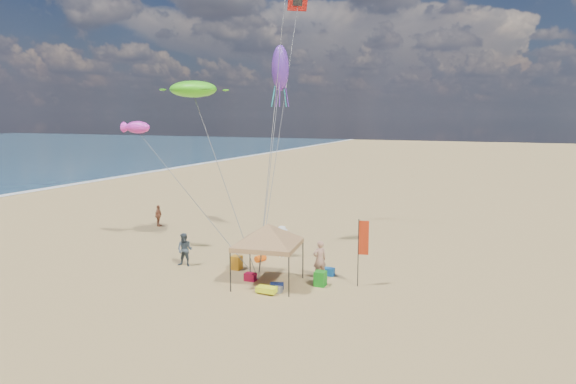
{
  "coord_description": "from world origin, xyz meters",
  "views": [
    {
      "loc": [
        9.95,
        -20.74,
        7.88
      ],
      "look_at": [
        0.0,
        3.0,
        4.0
      ],
      "focal_mm": 32.05,
      "sensor_mm": 36.0,
      "label": 1
    }
  ],
  "objects_px": {
    "cooler_blue": "(329,272)",
    "person_near_c": "(282,241)",
    "chair_yellow": "(236,263)",
    "beach_cart": "(267,289)",
    "person_far_a": "(158,216)",
    "person_near_a": "(320,259)",
    "chair_green": "(320,279)",
    "canopy_tent": "(268,226)",
    "person_near_b": "(185,250)",
    "feather_flag": "(362,242)",
    "cooler_red": "(250,277)"
  },
  "relations": [
    {
      "from": "person_near_b",
      "to": "person_near_c",
      "type": "relative_size",
      "value": 0.99
    },
    {
      "from": "feather_flag",
      "to": "person_near_c",
      "type": "height_order",
      "value": "feather_flag"
    },
    {
      "from": "chair_yellow",
      "to": "canopy_tent",
      "type": "bearing_deg",
      "value": -31.62
    },
    {
      "from": "chair_yellow",
      "to": "beach_cart",
      "type": "bearing_deg",
      "value": -42.29
    },
    {
      "from": "feather_flag",
      "to": "beach_cart",
      "type": "distance_m",
      "value": 4.85
    },
    {
      "from": "feather_flag",
      "to": "cooler_red",
      "type": "bearing_deg",
      "value": -166.33
    },
    {
      "from": "cooler_blue",
      "to": "person_near_a",
      "type": "relative_size",
      "value": 0.29
    },
    {
      "from": "beach_cart",
      "to": "person_near_c",
      "type": "height_order",
      "value": "person_near_c"
    },
    {
      "from": "canopy_tent",
      "to": "person_near_b",
      "type": "distance_m",
      "value": 5.71
    },
    {
      "from": "feather_flag",
      "to": "chair_yellow",
      "type": "height_order",
      "value": "feather_flag"
    },
    {
      "from": "cooler_blue",
      "to": "beach_cart",
      "type": "distance_m",
      "value": 3.96
    },
    {
      "from": "chair_yellow",
      "to": "person_near_c",
      "type": "relative_size",
      "value": 0.4
    },
    {
      "from": "cooler_blue",
      "to": "person_near_a",
      "type": "bearing_deg",
      "value": -119.32
    },
    {
      "from": "canopy_tent",
      "to": "person_near_b",
      "type": "xyz_separation_m",
      "value": [
        -5.28,
        1.01,
        -1.93
      ]
    },
    {
      "from": "canopy_tent",
      "to": "person_near_b",
      "type": "height_order",
      "value": "canopy_tent"
    },
    {
      "from": "cooler_blue",
      "to": "cooler_red",
      "type": "bearing_deg",
      "value": -145.15
    },
    {
      "from": "person_near_b",
      "to": "chair_yellow",
      "type": "bearing_deg",
      "value": 2.77
    },
    {
      "from": "canopy_tent",
      "to": "cooler_red",
      "type": "distance_m",
      "value": 2.81
    },
    {
      "from": "chair_green",
      "to": "canopy_tent",
      "type": "bearing_deg",
      "value": -161.8
    },
    {
      "from": "chair_yellow",
      "to": "chair_green",
      "type": "bearing_deg",
      "value": -9.27
    },
    {
      "from": "person_near_a",
      "to": "person_far_a",
      "type": "bearing_deg",
      "value": -66.48
    },
    {
      "from": "chair_green",
      "to": "person_far_a",
      "type": "bearing_deg",
      "value": 152.46
    },
    {
      "from": "canopy_tent",
      "to": "beach_cart",
      "type": "bearing_deg",
      "value": -68.19
    },
    {
      "from": "cooler_red",
      "to": "cooler_blue",
      "type": "bearing_deg",
      "value": 34.85
    },
    {
      "from": "cooler_red",
      "to": "cooler_blue",
      "type": "xyz_separation_m",
      "value": [
        3.21,
        2.23,
        0.0
      ]
    },
    {
      "from": "chair_yellow",
      "to": "feather_flag",
      "type": "bearing_deg",
      "value": -1.21
    },
    {
      "from": "person_near_a",
      "to": "beach_cart",
      "type": "bearing_deg",
      "value": 23.11
    },
    {
      "from": "canopy_tent",
      "to": "person_far_a",
      "type": "bearing_deg",
      "value": 145.86
    },
    {
      "from": "feather_flag",
      "to": "chair_green",
      "type": "height_order",
      "value": "feather_flag"
    },
    {
      "from": "person_near_b",
      "to": "person_far_a",
      "type": "height_order",
      "value": "person_near_b"
    },
    {
      "from": "feather_flag",
      "to": "person_near_a",
      "type": "xyz_separation_m",
      "value": [
        -2.2,
        0.46,
        -1.18
      ]
    },
    {
      "from": "canopy_tent",
      "to": "chair_yellow",
      "type": "height_order",
      "value": "canopy_tent"
    },
    {
      "from": "feather_flag",
      "to": "chair_yellow",
      "type": "bearing_deg",
      "value": 178.79
    },
    {
      "from": "chair_green",
      "to": "beach_cart",
      "type": "bearing_deg",
      "value": -133.82
    },
    {
      "from": "canopy_tent",
      "to": "cooler_blue",
      "type": "xyz_separation_m",
      "value": [
        2.19,
        2.4,
        -2.62
      ]
    },
    {
      "from": "cooler_blue",
      "to": "person_near_a",
      "type": "distance_m",
      "value": 0.96
    },
    {
      "from": "cooler_blue",
      "to": "person_far_a",
      "type": "relative_size",
      "value": 0.35
    },
    {
      "from": "chair_yellow",
      "to": "beach_cart",
      "type": "relative_size",
      "value": 0.78
    },
    {
      "from": "person_near_c",
      "to": "person_far_a",
      "type": "distance_m",
      "value": 11.97
    },
    {
      "from": "person_near_c",
      "to": "person_far_a",
      "type": "relative_size",
      "value": 1.16
    },
    {
      "from": "person_near_c",
      "to": "cooler_blue",
      "type": "bearing_deg",
      "value": 138.79
    },
    {
      "from": "person_near_a",
      "to": "person_far_a",
      "type": "height_order",
      "value": "person_near_a"
    },
    {
      "from": "person_near_c",
      "to": "person_near_b",
      "type": "bearing_deg",
      "value": 33.23
    },
    {
      "from": "person_far_a",
      "to": "chair_yellow",
      "type": "bearing_deg",
      "value": -135.1
    },
    {
      "from": "cooler_blue",
      "to": "person_near_c",
      "type": "relative_size",
      "value": 0.31
    },
    {
      "from": "beach_cart",
      "to": "person_near_c",
      "type": "distance_m",
      "value": 6.08
    },
    {
      "from": "beach_cart",
      "to": "person_far_a",
      "type": "relative_size",
      "value": 0.59
    },
    {
      "from": "canopy_tent",
      "to": "beach_cart",
      "type": "distance_m",
      "value": 2.9
    },
    {
      "from": "cooler_red",
      "to": "person_near_a",
      "type": "bearing_deg",
      "value": 30.32
    },
    {
      "from": "chair_green",
      "to": "cooler_blue",
      "type": "bearing_deg",
      "value": 94.44
    }
  ]
}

